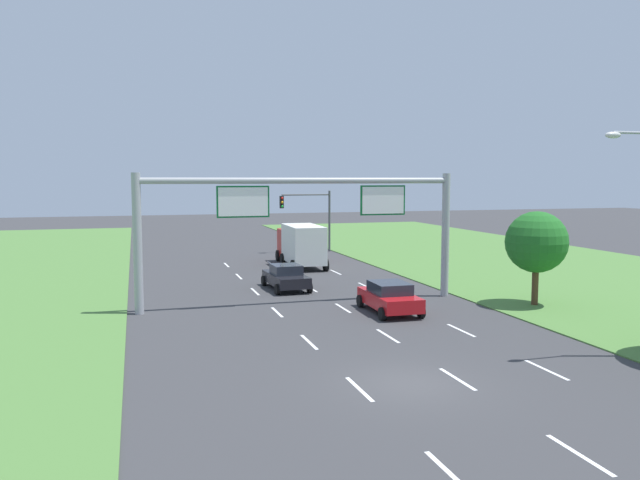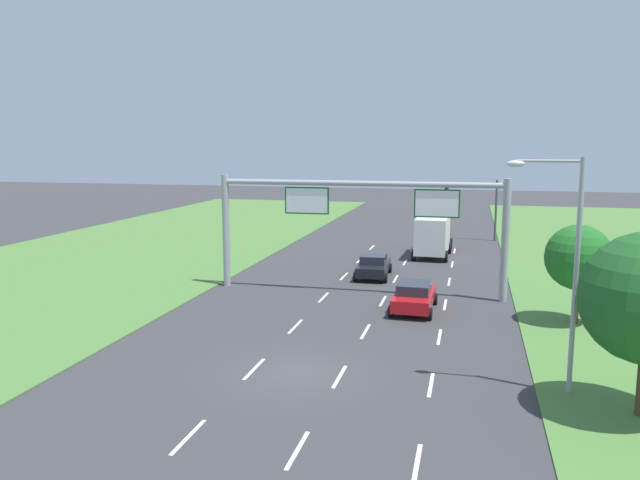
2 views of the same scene
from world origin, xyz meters
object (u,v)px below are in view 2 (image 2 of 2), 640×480
Objects in this scene: car_lead_silver at (373,266)px; street_lamp at (566,255)px; car_near_red at (414,296)px; roadside_tree_mid at (578,258)px; box_truck at (434,234)px; traffic_light_mast at (475,199)px; sign_gantry at (360,213)px.

car_lead_silver is 20.77m from street_lamp.
roadside_tree_mid reaches higher than car_near_red.
car_lead_silver is 10.02m from box_truck.
box_truck is at bearing -109.57° from traffic_light_mast.
street_lamp is 1.70× the size of roadside_tree_mid.
street_lamp is (6.09, -10.02, 4.28)m from car_near_red.
street_lamp is (9.63, -13.20, 0.21)m from sign_gantry.
sign_gantry is 12.27m from roadside_tree_mid.
street_lamp is at bearing -85.23° from traffic_light_mast.
sign_gantry is at bearing 161.74° from roadside_tree_mid.
car_near_red is 6.27m from sign_gantry.
car_lead_silver is 0.53× the size of street_lamp.
car_near_red is at bearing -96.75° from traffic_light_mast.
roadside_tree_mid is at bearing 78.33° from street_lamp.
box_truck is at bearing 91.57° from car_near_red.
car_near_red is 8.46m from roadside_tree_mid.
sign_gantry reaches higher than traffic_light_mast.
car_lead_silver is at bearing -109.78° from traffic_light_mast.
street_lamp is (3.01, -36.09, 1.21)m from traffic_light_mast.
roadside_tree_mid is at bearing -38.89° from car_lead_silver.
roadside_tree_mid is (8.07, -17.92, 1.65)m from box_truck.
car_near_red is 0.78× the size of traffic_light_mast.
roadside_tree_mid is (1.94, 9.38, -1.70)m from street_lamp.
sign_gantry is (-0.09, -4.73, 4.11)m from car_lead_silver.
sign_gantry is 23.85m from traffic_light_mast.
box_truck is 1.49× the size of roadside_tree_mid.
sign_gantry is (-3.50, -14.10, 3.14)m from box_truck.
car_lead_silver is at bearing 88.92° from sign_gantry.
sign_gantry is at bearing 139.44° from car_near_red.
car_near_red is 17.31m from box_truck.
car_lead_silver is 6.27m from sign_gantry.
box_truck is 1.34× the size of traffic_light_mast.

